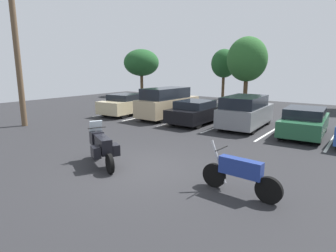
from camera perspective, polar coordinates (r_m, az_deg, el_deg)
name	(u,v)px	position (r m, az deg, el deg)	size (l,w,h in m)	color
ground	(137,169)	(9.51, -6.27, -8.61)	(44.00, 44.00, 0.10)	#262628
motorcycle_touring	(102,146)	(9.75, -13.35, -3.95)	(2.10, 1.25, 1.43)	black
motorcycle_second	(239,174)	(7.57, 14.33, -9.38)	(2.20, 0.62, 1.33)	black
parking_stripes	(222,125)	(16.43, 10.87, 0.16)	(16.80, 4.96, 0.01)	silver
car_champagne	(128,104)	(20.10, -8.07, 4.44)	(2.25, 4.69, 1.46)	#C1B289
car_tan	(167,103)	(18.31, -0.11, 4.71)	(1.89, 4.78, 1.98)	tan
car_black	(198,112)	(16.83, 6.12, 2.93)	(1.94, 4.62, 1.37)	black
car_grey	(246,112)	(15.94, 15.49, 2.83)	(2.09, 4.43, 1.76)	slate
car_green	(304,122)	(15.09, 26.00, 0.78)	(2.03, 4.32, 1.38)	#235638
utility_pole	(16,47)	(17.73, -28.44, 14.00)	(0.57, 1.77, 8.50)	brown
tree_center_right	(224,64)	(30.02, 11.31, 12.32)	(2.60, 2.60, 5.13)	#4C3823
tree_right	(247,59)	(26.45, 15.78, 12.90)	(3.52, 3.52, 5.94)	#4C3823
tree_far_right	(141,63)	(33.56, -5.43, 12.68)	(4.07, 4.07, 5.36)	#4C3823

